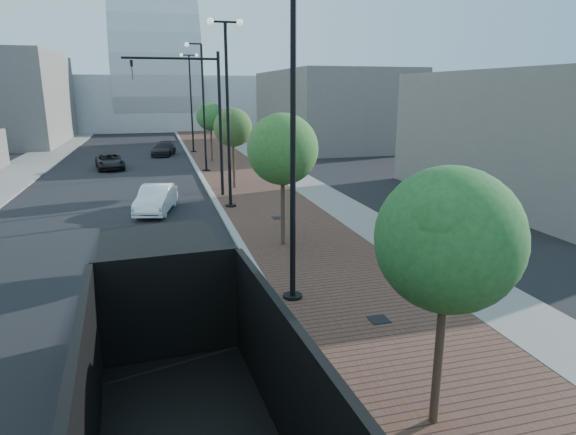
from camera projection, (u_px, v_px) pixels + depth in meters
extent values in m
cube|color=#4C2D23|center=(233.00, 159.00, 43.13)|extent=(7.00, 140.00, 0.12)
cube|color=slate|center=(263.00, 158.00, 43.80)|extent=(2.40, 140.00, 0.13)
cube|color=gray|center=(192.00, 161.00, 42.24)|extent=(0.30, 140.00, 0.14)
cube|color=slate|center=(26.00, 167.00, 38.97)|extent=(4.00, 140.00, 0.12)
cube|color=black|center=(161.00, 292.00, 10.88)|extent=(2.56, 2.65, 2.52)
cube|color=black|center=(159.00, 300.00, 12.46)|extent=(2.35, 0.62, 1.26)
cube|color=black|center=(170.00, 351.00, 9.66)|extent=(2.46, 0.92, 0.48)
cube|color=black|center=(170.00, 308.00, 8.43)|extent=(2.42, 0.26, 1.94)
cylinder|color=black|center=(117.00, 359.00, 10.29)|extent=(0.35, 1.08, 1.06)
cylinder|color=silver|center=(117.00, 359.00, 10.29)|extent=(0.36, 0.60, 0.58)
cylinder|color=black|center=(214.00, 343.00, 10.92)|extent=(0.35, 1.08, 1.06)
cylinder|color=silver|center=(214.00, 343.00, 10.92)|extent=(0.36, 0.60, 0.58)
cylinder|color=black|center=(118.00, 325.00, 11.76)|extent=(0.35, 1.08, 1.06)
cylinder|color=silver|center=(118.00, 325.00, 11.76)|extent=(0.36, 0.60, 0.58)
cylinder|color=black|center=(202.00, 313.00, 12.39)|extent=(0.35, 1.08, 1.06)
cylinder|color=silver|center=(202.00, 313.00, 12.39)|extent=(0.36, 0.60, 0.58)
cylinder|color=black|center=(117.00, 417.00, 8.46)|extent=(0.35, 1.08, 1.06)
cylinder|color=silver|center=(117.00, 417.00, 8.46)|extent=(0.36, 0.60, 0.58)
cylinder|color=black|center=(233.00, 395.00, 9.08)|extent=(0.35, 1.08, 1.06)
cylinder|color=silver|center=(233.00, 395.00, 9.08)|extent=(0.36, 0.60, 0.58)
imported|color=white|center=(156.00, 199.00, 24.65)|extent=(2.31, 4.34, 1.36)
imported|color=black|center=(110.00, 161.00, 38.18)|extent=(2.62, 4.53, 1.19)
imported|color=black|center=(164.00, 149.00, 46.04)|extent=(2.64, 4.44, 1.21)
imported|color=black|center=(395.00, 225.00, 18.98)|extent=(0.68, 0.45, 1.84)
cylinder|color=black|center=(293.00, 298.00, 14.36)|extent=(0.56, 0.56, 0.20)
cylinder|color=black|center=(293.00, 143.00, 13.22)|extent=(0.16, 0.16, 9.00)
cylinder|color=black|center=(231.00, 207.00, 25.57)|extent=(0.56, 0.56, 0.20)
cylinder|color=black|center=(228.00, 118.00, 24.43)|extent=(0.16, 0.16, 9.00)
cylinder|color=black|center=(225.00, 22.00, 23.29)|extent=(1.40, 0.10, 0.10)
sphere|color=silver|center=(210.00, 21.00, 23.12)|extent=(0.32, 0.32, 0.32)
sphere|color=silver|center=(240.00, 22.00, 23.47)|extent=(0.32, 0.32, 0.32)
cylinder|color=black|center=(206.00, 171.00, 36.78)|extent=(0.56, 0.56, 0.20)
cylinder|color=black|center=(204.00, 109.00, 35.64)|extent=(0.16, 0.16, 9.00)
cylinder|color=black|center=(194.00, 44.00, 34.38)|extent=(1.00, 0.10, 0.10)
sphere|color=silver|center=(187.00, 45.00, 34.27)|extent=(0.32, 0.32, 0.32)
cylinder|color=black|center=(194.00, 152.00, 47.99)|extent=(0.56, 0.56, 0.20)
cylinder|color=black|center=(191.00, 105.00, 46.85)|extent=(0.16, 0.16, 9.00)
cylinder|color=black|center=(189.00, 55.00, 45.71)|extent=(1.40, 0.10, 0.10)
sphere|color=silver|center=(181.00, 55.00, 45.54)|extent=(0.32, 0.32, 0.32)
sphere|color=silver|center=(196.00, 55.00, 45.89)|extent=(0.32, 0.32, 0.32)
cylinder|color=black|center=(220.00, 127.00, 27.39)|extent=(0.18, 0.18, 8.00)
cylinder|color=black|center=(171.00, 58.00, 25.85)|extent=(5.00, 0.12, 0.12)
imported|color=black|center=(132.00, 70.00, 25.50)|extent=(0.16, 0.20, 1.00)
cylinder|color=#382619|center=(440.00, 344.00, 8.61)|extent=(0.16, 0.16, 3.36)
sphere|color=#1C541E|center=(449.00, 240.00, 8.12)|extent=(2.46, 2.46, 2.46)
sphere|color=#1C541E|center=(458.00, 246.00, 8.56)|extent=(1.72, 1.72, 1.72)
sphere|color=#1C541E|center=(444.00, 226.00, 7.68)|extent=(1.48, 1.48, 1.48)
cylinder|color=#382619|center=(283.00, 203.00, 18.85)|extent=(0.16, 0.16, 3.59)
sphere|color=#2B6020|center=(283.00, 149.00, 18.34)|extent=(2.69, 2.69, 2.69)
sphere|color=#2B6020|center=(291.00, 155.00, 18.78)|extent=(1.88, 1.88, 1.88)
sphere|color=#2B6020|center=(277.00, 140.00, 17.89)|extent=(1.61, 1.61, 1.61)
cylinder|color=#382619|center=(234.00, 161.00, 30.07)|extent=(0.16, 0.16, 3.55)
sphere|color=#2E4F1B|center=(233.00, 127.00, 29.56)|extent=(2.34, 2.34, 2.34)
sphere|color=#2E4F1B|center=(239.00, 131.00, 30.00)|extent=(1.63, 1.63, 1.63)
sphere|color=#2E4F1B|center=(228.00, 122.00, 29.11)|extent=(1.40, 1.40, 1.40)
cylinder|color=#382619|center=(211.00, 141.00, 41.28)|extent=(0.16, 0.16, 3.58)
sphere|color=#1E581E|center=(210.00, 117.00, 40.76)|extent=(2.33, 2.33, 2.33)
sphere|color=#1E581E|center=(215.00, 119.00, 41.21)|extent=(1.63, 1.63, 1.63)
sphere|color=#1E581E|center=(207.00, 112.00, 40.31)|extent=(1.40, 1.40, 1.40)
cube|color=#A2A6AB|center=(158.00, 102.00, 82.78)|extent=(50.00, 28.00, 8.00)
cube|color=#64605A|center=(329.00, 108.00, 54.62)|extent=(12.00, 22.00, 8.00)
cube|color=#67625D|center=(546.00, 136.00, 27.23)|extent=(10.00, 16.00, 7.00)
cube|color=black|center=(379.00, 319.00, 12.94)|extent=(0.50, 0.50, 0.02)
cube|color=black|center=(278.00, 218.00, 23.21)|extent=(0.50, 0.50, 0.02)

